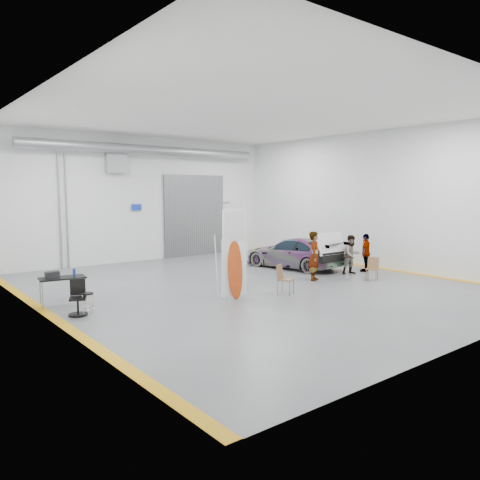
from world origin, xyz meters
TOP-DOWN VIEW (x-y plane):
  - ground at (0.00, 0.00)m, footprint 16.00×16.00m
  - room_shell at (0.24, 2.22)m, footprint 14.02×16.18m
  - sedan_car at (4.01, 1.81)m, footprint 2.64×4.80m
  - person_a at (2.57, -0.76)m, footprint 0.81×0.75m
  - person_b at (4.77, -0.76)m, footprint 0.89×0.75m
  - person_c at (5.71, -0.76)m, footprint 1.01×0.72m
  - surfboard_display at (-1.65, -1.34)m, footprint 0.84×0.34m
  - folding_chair_near at (0.01, -1.84)m, footprint 0.62×0.66m
  - folding_chair_far at (4.23, -2.15)m, footprint 0.54×0.67m
  - shop_stool at (-6.01, -0.37)m, footprint 0.32×0.32m
  - work_table at (-6.22, 1.33)m, footprint 1.38×0.83m
  - office_chair at (-6.25, -0.18)m, footprint 0.55×0.58m
  - trunk_lid at (4.01, -0.21)m, footprint 1.54×0.93m

SIDE VIEW (x-z plane):
  - ground at x=0.00m, z-range 0.00..0.00m
  - folding_chair_far at x=4.23m, z-range -0.16..0.71m
  - folding_chair_near at x=0.01m, z-range -0.18..0.80m
  - shop_stool at x=-6.01m, z-range 0.00..0.62m
  - office_chair at x=-6.25m, z-range -0.06..0.91m
  - sedan_car at x=4.01m, z-range 0.00..1.32m
  - person_b at x=4.77m, z-range 0.00..1.60m
  - person_c at x=5.71m, z-range 0.00..1.61m
  - work_table at x=-6.22m, z-range 0.29..1.35m
  - person_a at x=2.57m, z-range 0.00..1.87m
  - surfboard_display at x=-1.65m, z-range -0.29..2.72m
  - trunk_lid at x=4.01m, z-range 1.32..1.36m
  - room_shell at x=0.24m, z-range 1.07..7.08m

